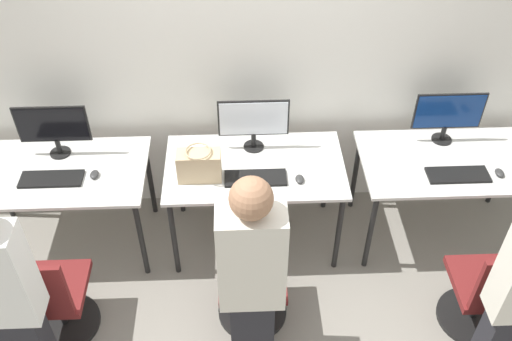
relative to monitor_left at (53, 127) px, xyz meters
The scene contains 20 objects.
ground_plane 1.81m from the monitor_left, 21.75° to the right, with size 20.00×20.00×0.00m, color gray.
wall_back 1.50m from the monitor_left, 11.99° to the left, with size 12.00×0.05×2.80m.
desk_left 0.37m from the monitor_left, 90.00° to the right, with size 1.28×0.74×0.76m.
monitor_left is the anchor object (origin of this frame).
keyboard_left 0.37m from the monitor_left, 90.00° to the right, with size 0.43×0.16×0.02m.
mouse_left 0.45m from the monitor_left, 41.83° to the right, with size 0.06×0.09×0.03m.
office_chair_left 1.19m from the monitor_left, 86.28° to the right, with size 0.48×0.48×0.87m.
person_left 1.37m from the monitor_left, 88.78° to the right, with size 0.36×0.21×1.63m.
desk_center 1.46m from the monitor_left, ahead, with size 1.28×0.74×0.76m.
monitor_center 1.41m from the monitor_left, ahead, with size 0.51×0.15×0.41m.
keyboard_center 1.47m from the monitor_left, 13.44° to the right, with size 0.43×0.16×0.02m.
mouse_center 1.77m from the monitor_left, 12.06° to the right, with size 0.06×0.09×0.03m.
office_chair_center 1.79m from the monitor_left, 35.01° to the right, with size 0.48×0.48×0.87m.
person_center 1.89m from the monitor_left, 44.41° to the right, with size 0.36×0.22×1.65m.
desk_right 2.84m from the monitor_left, ahead, with size 1.28×0.74×0.76m.
monitor_right 2.82m from the monitor_left, ahead, with size 0.51×0.15×0.41m.
keyboard_right 2.85m from the monitor_left, ahead, with size 0.43×0.16×0.02m.
mouse_right 3.14m from the monitor_left, ahead, with size 0.06×0.09×0.03m.
office_chair_right 3.15m from the monitor_left, 20.29° to the right, with size 0.48×0.48×0.87m.
handbag 1.08m from the monitor_left, 16.53° to the right, with size 0.30×0.18×0.25m.
Camera 1 is at (-0.12, -2.67, 3.43)m, focal length 40.00 mm.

